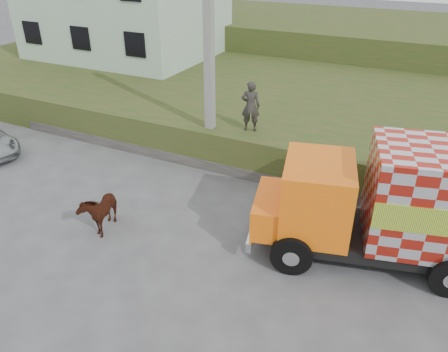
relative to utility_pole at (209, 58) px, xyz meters
The scene contains 9 objects.
ground 6.23m from the utility_pole, 77.74° to the right, with size 120.00×120.00×0.00m, color #474749.
embankment 6.42m from the utility_pole, 79.51° to the left, with size 40.00×12.00×1.50m, color #274818.
embankment_far 17.62m from the utility_pole, 86.71° to the left, with size 40.00×12.00×3.00m, color #274818.
retaining_strip 4.02m from the utility_pole, 158.20° to the right, with size 16.00×0.50×0.40m, color #595651.
building 13.07m from the utility_pole, 139.97° to the left, with size 10.00×8.00×6.00m, color #A5C1A9.
utility_pole is the anchor object (origin of this frame).
cargo_truck 8.34m from the utility_pole, 20.62° to the right, with size 7.87×4.10×3.36m.
cow 6.36m from the utility_pole, 100.25° to the right, with size 0.70×1.54×1.30m, color black.
pedestrian 2.22m from the utility_pole, 16.47° to the left, with size 0.68×0.44×1.85m, color #2B2926.
Camera 1 is at (6.19, -8.81, 7.76)m, focal length 35.00 mm.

